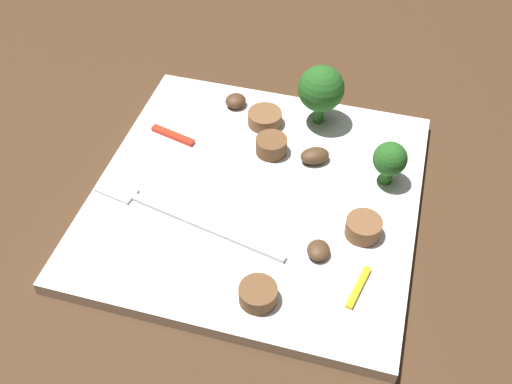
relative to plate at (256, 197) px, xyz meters
name	(u,v)px	position (x,y,z in m)	size (l,w,h in m)	color
ground_plane	(256,202)	(0.00, 0.00, -0.01)	(1.40, 1.40, 0.00)	#422B19
plate	(256,197)	(0.00, 0.00, 0.00)	(0.28, 0.28, 0.01)	white
fork	(173,214)	(0.06, 0.04, 0.01)	(0.18, 0.05, 0.00)	silver
broccoli_floret_0	(390,160)	(-0.11, -0.04, 0.03)	(0.03, 0.03, 0.04)	#296420
broccoli_floret_1	(321,89)	(-0.03, -0.11, 0.04)	(0.04, 0.04, 0.06)	#296420
sausage_slice_0	(258,294)	(-0.03, 0.11, 0.01)	(0.03, 0.03, 0.01)	brown
sausage_slice_1	(363,228)	(-0.10, 0.02, 0.01)	(0.03, 0.03, 0.02)	brown
sausage_slice_2	(265,118)	(0.02, -0.09, 0.01)	(0.03, 0.03, 0.01)	brown
sausage_slice_3	(270,145)	(0.00, -0.05, 0.01)	(0.03, 0.03, 0.02)	brown
mushroom_0	(236,101)	(0.05, -0.11, 0.01)	(0.02, 0.02, 0.01)	#4C331E
mushroom_1	(315,156)	(-0.04, -0.05, 0.01)	(0.03, 0.02, 0.01)	#4C331E
mushroom_2	(318,250)	(-0.07, 0.05, 0.01)	(0.02, 0.02, 0.01)	#4C331E
pepper_strip_0	(173,135)	(0.10, -0.05, 0.01)	(0.05, 0.01, 0.00)	red
pepper_strip_1	(358,287)	(-0.10, 0.08, 0.01)	(0.04, 0.01, 0.00)	yellow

